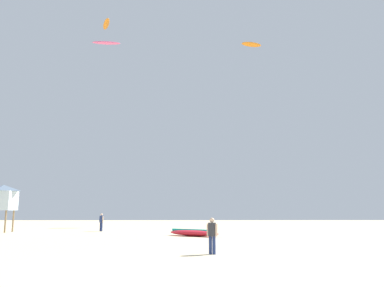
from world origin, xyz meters
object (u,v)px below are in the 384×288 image
person_foreground (212,233)px  kite_grounded_near (194,233)px  person_midground (101,221)px  lifeguard_tower (3,197)px  kite_aloft_1 (251,44)px  kite_aloft_0 (106,43)px  kite_aloft_4 (106,24)px

person_foreground → kite_grounded_near: size_ratio=0.38×
person_midground → kite_grounded_near: person_midground is taller
lifeguard_tower → kite_aloft_1: 40.27m
kite_aloft_0 → kite_aloft_1: bearing=43.7°
kite_grounded_near → kite_aloft_1: 37.37m
kite_grounded_near → kite_aloft_0: 21.87m
person_foreground → kite_grounded_near: person_foreground is taller
person_foreground → kite_grounded_near: 11.70m
kite_grounded_near → kite_aloft_4: bearing=122.3°
kite_grounded_near → kite_aloft_0: kite_aloft_0 is taller
kite_grounded_near → kite_aloft_1: kite_aloft_1 is taller
lifeguard_tower → kite_aloft_4: size_ratio=1.26×
kite_aloft_0 → kite_aloft_4: (-2.29, 9.93, 7.16)m
lifeguard_tower → kite_aloft_0: size_ratio=1.42×
person_midground → lifeguard_tower: bearing=-39.1°
kite_grounded_near → kite_aloft_4: size_ratio=1.28×
kite_grounded_near → lifeguard_tower: 17.95m
person_foreground → person_midground: 20.42m
person_foreground → kite_aloft_0: size_ratio=0.55×
person_foreground → lifeguard_tower: size_ratio=0.39×
person_foreground → kite_aloft_1: size_ratio=0.49×
kite_aloft_0 → kite_aloft_1: 26.17m
kite_aloft_1 → lifeguard_tower: bearing=-143.3°
lifeguard_tower → kite_aloft_0: 17.86m
kite_aloft_4 → kite_grounded_near: bearing=-57.7°
kite_aloft_4 → person_foreground: bearing=-68.2°
kite_grounded_near → lifeguard_tower: (-16.92, 5.29, 2.81)m
kite_aloft_1 → person_midground: bearing=-134.2°
person_foreground → lifeguard_tower: lifeguard_tower is taller
kite_aloft_0 → lifeguard_tower: bearing=-164.3°
person_foreground → kite_aloft_0: bearing=-123.7°
person_foreground → kite_aloft_4: kite_aloft_4 is taller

